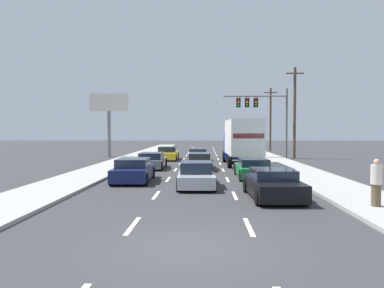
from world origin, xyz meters
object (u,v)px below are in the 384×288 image
traffic_signal_mast (258,107)px  utility_pole_mid (295,112)px  car_gray (152,161)px  car_silver (196,175)px  box_truck (242,140)px  utility_pole_far (270,119)px  car_navy (134,171)px  car_green (253,169)px  car_yellow (168,154)px  car_white (198,155)px  car_orange (200,162)px  car_black (273,185)px  pedestrian_near_corner (376,183)px  roadside_billboard (109,112)px

traffic_signal_mast → utility_pole_mid: size_ratio=0.78×
car_gray → utility_pole_mid: utility_pole_mid is taller
car_silver → box_truck: (3.41, 11.17, 1.50)m
utility_pole_far → box_truck: bearing=-106.3°
car_navy → traffic_signal_mast: size_ratio=0.60×
car_silver → car_green: size_ratio=1.00×
car_yellow → car_green: car_yellow is taller
car_white → utility_pole_mid: size_ratio=0.47×
car_orange → utility_pole_mid: size_ratio=0.49×
car_gray → car_white: bearing=66.0°
box_truck → car_navy: bearing=-126.1°
car_yellow → car_silver: 16.65m
car_black → utility_pole_far: (6.13, 34.49, 3.89)m
car_silver → car_black: size_ratio=1.02×
car_black → traffic_signal_mast: 22.38m
car_orange → box_truck: 4.74m
car_white → car_green: size_ratio=1.04×
pedestrian_near_corner → car_orange: bearing=115.8°
car_white → traffic_signal_mast: bearing=26.1°
car_navy → car_orange: car_navy is taller
car_silver → pedestrian_near_corner: (6.45, -5.08, 0.41)m
car_yellow → utility_pole_far: 20.06m
traffic_signal_mast → pedestrian_near_corner: 24.24m
traffic_signal_mast → utility_pole_mid: bearing=-5.1°
traffic_signal_mast → pedestrian_near_corner: size_ratio=4.26×
traffic_signal_mast → car_navy: bearing=-118.6°
roadside_billboard → car_navy: bearing=-70.8°
roadside_billboard → traffic_signal_mast: bearing=-2.8°
car_black → utility_pole_far: bearing=79.9°
roadside_billboard → car_silver: bearing=-63.6°
pedestrian_near_corner → car_gray: bearing=126.3°
car_gray → box_truck: bearing=21.5°
car_green → utility_pole_far: (6.10, 28.11, 3.90)m
pedestrian_near_corner → car_navy: bearing=145.7°
car_navy → utility_pole_far: bearing=66.6°
traffic_signal_mast → pedestrian_near_corner: traffic_signal_mast is taller
car_gray → traffic_signal_mast: bearing=48.0°
car_silver → car_black: 4.40m
box_truck → traffic_signal_mast: 8.58m
car_yellow → roadside_billboard: 8.41m
car_green → pedestrian_near_corner: size_ratio=2.49×
utility_pole_mid → roadside_billboard: bearing=176.8°
car_yellow → utility_pole_mid: (12.57, 2.11, 4.13)m
car_green → traffic_signal_mast: size_ratio=0.58×
car_black → car_white: bearing=100.4°
utility_pole_mid → roadside_billboard: utility_pole_mid is taller
car_yellow → roadside_billboard: bearing=154.1°
car_gray → car_white: 8.07m
utility_pole_mid → utility_pole_far: bearing=90.2°
car_navy → utility_pole_mid: bearing=52.4°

